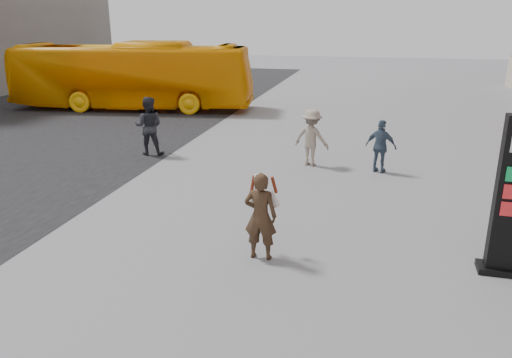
% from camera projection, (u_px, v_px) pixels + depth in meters
% --- Properties ---
extents(ground, '(100.00, 100.00, 0.00)m').
position_uv_depth(ground, '(284.00, 278.00, 8.43)').
color(ground, '#9E9EA3').
extents(woman, '(0.62, 0.55, 1.63)m').
position_uv_depth(woman, '(261.00, 215.00, 8.92)').
color(woman, '#402C1A').
rests_on(woman, ground).
extents(bus, '(11.50, 4.09, 3.13)m').
position_uv_depth(bus, '(132.00, 76.00, 23.50)').
color(bus, '#FCA708').
rests_on(bus, road).
extents(pedestrian_a, '(1.03, 0.88, 1.85)m').
position_uv_depth(pedestrian_a, '(149.00, 126.00, 15.76)').
color(pedestrian_a, '#26282E').
rests_on(pedestrian_a, ground).
extents(pedestrian_b, '(1.22, 0.93, 1.67)m').
position_uv_depth(pedestrian_b, '(311.00, 138.00, 14.63)').
color(pedestrian_b, gray).
rests_on(pedestrian_b, ground).
extents(pedestrian_c, '(0.95, 0.63, 1.51)m').
position_uv_depth(pedestrian_c, '(381.00, 146.00, 13.97)').
color(pedestrian_c, '#3F5267').
rests_on(pedestrian_c, ground).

